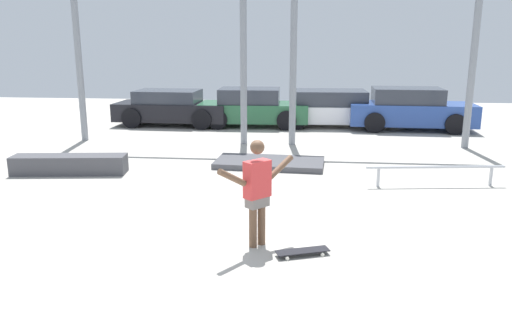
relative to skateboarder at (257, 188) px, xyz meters
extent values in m
plane|color=#B2ADA3|center=(-0.44, 1.07, -0.92)|extent=(36.00, 36.00, 0.00)
cylinder|color=brown|center=(-0.06, -0.06, -0.53)|extent=(0.12, 0.12, 0.77)
cylinder|color=brown|center=(0.06, 0.06, -0.53)|extent=(0.12, 0.12, 0.77)
cube|color=slate|center=(0.00, 0.00, -0.21)|extent=(0.37, 0.38, 0.17)
cube|color=#DB3838|center=(0.00, 0.00, 0.14)|extent=(0.42, 0.43, 0.56)
sphere|color=brown|center=(0.00, 0.00, 0.63)|extent=(0.21, 0.21, 0.21)
cylinder|color=brown|center=(-0.33, -0.34, 0.24)|extent=(0.41, 0.42, 0.34)
cylinder|color=brown|center=(0.33, 0.34, 0.24)|extent=(0.41, 0.42, 0.34)
cube|color=black|center=(0.70, -0.30, -0.85)|extent=(0.82, 0.47, 0.01)
cylinder|color=silver|center=(0.91, -0.11, -0.89)|extent=(0.06, 0.05, 0.05)
cylinder|color=silver|center=(0.99, -0.31, -0.89)|extent=(0.06, 0.05, 0.05)
cylinder|color=silver|center=(0.41, -0.29, -0.89)|extent=(0.06, 0.05, 0.05)
cylinder|color=silver|center=(0.48, -0.50, -0.89)|extent=(0.06, 0.05, 0.05)
cube|color=#47474C|center=(-4.82, 3.79, -0.70)|extent=(2.68, 0.89, 0.44)
cube|color=#47474C|center=(-0.19, 5.04, -0.85)|extent=(2.77, 1.49, 0.14)
cylinder|color=#B7BABF|center=(3.49, 3.57, -0.49)|extent=(2.97, 0.45, 0.06)
cylinder|color=#B7BABF|center=(2.27, 3.41, -0.70)|extent=(0.07, 0.07, 0.42)
cylinder|color=#B7BABF|center=(4.70, 3.73, -0.70)|extent=(0.07, 0.07, 0.42)
cylinder|color=gray|center=(-6.23, 7.74, 1.65)|extent=(0.20, 0.20, 5.13)
cylinder|color=gray|center=(-1.17, 7.74, 1.65)|extent=(0.20, 0.20, 5.13)
cylinder|color=gray|center=(0.29, 7.74, 1.65)|extent=(0.20, 0.20, 5.13)
cylinder|color=gray|center=(5.35, 7.74, 1.65)|extent=(0.20, 0.20, 5.13)
cube|color=black|center=(-4.22, 10.87, -0.40)|extent=(4.19, 1.79, 0.64)
cube|color=#2D333D|center=(-4.38, 10.88, 0.15)|extent=(2.32, 1.61, 0.45)
cylinder|color=black|center=(-2.91, 11.65, -0.56)|extent=(0.72, 0.24, 0.71)
cylinder|color=black|center=(-2.96, 10.02, -0.56)|extent=(0.72, 0.24, 0.71)
cylinder|color=black|center=(-5.48, 11.73, -0.56)|extent=(0.72, 0.24, 0.71)
cylinder|color=black|center=(-5.52, 10.09, -0.56)|extent=(0.72, 0.24, 0.71)
cube|color=#28603D|center=(-1.21, 10.98, -0.40)|extent=(3.97, 1.80, 0.66)
cube|color=#2D333D|center=(-1.37, 10.98, 0.20)|extent=(2.20, 1.62, 0.53)
cylinder|color=black|center=(-0.02, 11.84, -0.57)|extent=(0.70, 0.24, 0.69)
cylinder|color=black|center=(0.02, 10.18, -0.57)|extent=(0.70, 0.24, 0.69)
cylinder|color=black|center=(-2.45, 11.78, -0.57)|extent=(0.70, 0.24, 0.69)
cylinder|color=black|center=(-2.41, 10.12, -0.57)|extent=(0.70, 0.24, 0.69)
cube|color=white|center=(1.76, 11.28, -0.43)|extent=(4.64, 1.93, 0.60)
cube|color=#2D333D|center=(1.58, 11.27, 0.13)|extent=(2.57, 1.72, 0.52)
cylinder|color=black|center=(3.16, 12.20, -0.58)|extent=(0.67, 0.24, 0.66)
cylinder|color=black|center=(3.21, 10.45, -0.58)|extent=(0.67, 0.24, 0.66)
cylinder|color=black|center=(0.32, 12.11, -0.58)|extent=(0.67, 0.24, 0.66)
cylinder|color=black|center=(0.37, 10.36, -0.58)|extent=(0.67, 0.24, 0.66)
cube|color=#284793|center=(4.37, 10.80, -0.35)|extent=(4.31, 1.83, 0.74)
cube|color=#2D333D|center=(4.20, 10.80, 0.28)|extent=(2.39, 1.63, 0.53)
cylinder|color=black|center=(5.72, 11.59, -0.57)|extent=(0.70, 0.24, 0.70)
cylinder|color=black|center=(5.67, 9.93, -0.57)|extent=(0.70, 0.24, 0.70)
cylinder|color=black|center=(3.08, 11.67, -0.57)|extent=(0.70, 0.24, 0.70)
cylinder|color=black|center=(3.03, 10.01, -0.57)|extent=(0.70, 0.24, 0.70)
camera|label=1|loc=(0.70, -7.10, 2.14)|focal=35.00mm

